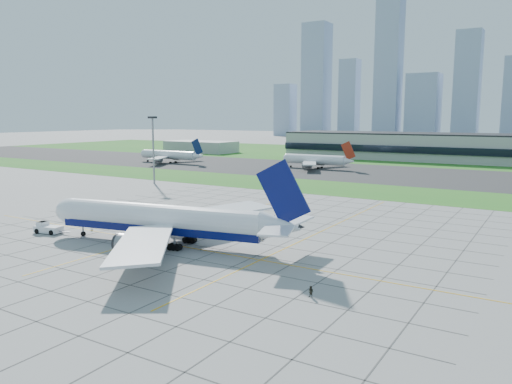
# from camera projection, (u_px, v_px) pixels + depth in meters

# --- Properties ---
(ground) EXTENTS (1400.00, 1400.00, 0.00)m
(ground) POSITION_uv_depth(u_px,v_px,m) (189.00, 244.00, 100.46)
(ground) COLOR gray
(ground) RESTS_ON ground
(grass_median) EXTENTS (700.00, 35.00, 0.04)m
(grass_median) POSITION_uv_depth(u_px,v_px,m) (351.00, 189.00, 176.25)
(grass_median) COLOR #256B1E
(grass_median) RESTS_ON ground
(asphalt_taxiway) EXTENTS (700.00, 75.00, 0.04)m
(asphalt_taxiway) POSITION_uv_depth(u_px,v_px,m) (396.00, 174.00, 222.57)
(asphalt_taxiway) COLOR #383838
(asphalt_taxiway) RESTS_ON ground
(grass_far) EXTENTS (700.00, 145.00, 0.04)m
(grass_far) POSITION_uv_depth(u_px,v_px,m) (446.00, 157.00, 315.21)
(grass_far) COLOR #256B1E
(grass_far) RESTS_ON ground
(apron_markings) EXTENTS (120.00, 130.00, 0.03)m
(apron_markings) POSITION_uv_depth(u_px,v_px,m) (223.00, 234.00, 109.57)
(apron_markings) COLOR #474744
(apron_markings) RESTS_ON ground
(service_block) EXTENTS (50.00, 25.00, 8.00)m
(service_block) POSITION_uv_depth(u_px,v_px,m) (201.00, 147.00, 359.59)
(service_block) COLOR #B7B7B2
(service_block) RESTS_ON ground
(light_mast) EXTENTS (2.50, 2.50, 25.60)m
(light_mast) POSITION_uv_depth(u_px,v_px,m) (153.00, 141.00, 189.03)
(light_mast) COLOR gray
(light_mast) RESTS_ON ground
(city_skyline) EXTENTS (523.00, 32.40, 160.00)m
(city_skyline) POSITION_uv_depth(u_px,v_px,m) (490.00, 85.00, 534.06)
(city_skyline) COLOR #96A8C4
(city_skyline) RESTS_ON ground
(airliner) EXTENTS (56.73, 56.96, 18.01)m
(airliner) POSITION_uv_depth(u_px,v_px,m) (163.00, 220.00, 99.66)
(airliner) COLOR white
(airliner) RESTS_ON ground
(pushback_tug) EXTENTS (8.96, 4.02, 2.46)m
(pushback_tug) POSITION_uv_depth(u_px,v_px,m) (47.00, 228.00, 110.18)
(pushback_tug) COLOR white
(pushback_tug) RESTS_ON ground
(crew_near) EXTENTS (0.75, 0.77, 1.79)m
(crew_near) POSITION_uv_depth(u_px,v_px,m) (92.00, 225.00, 113.78)
(crew_near) COLOR black
(crew_near) RESTS_ON ground
(crew_far) EXTENTS (0.91, 0.75, 1.68)m
(crew_far) POSITION_uv_depth(u_px,v_px,m) (311.00, 292.00, 70.80)
(crew_far) COLOR black
(crew_far) RESTS_ON ground
(distant_jet_0) EXTENTS (41.74, 42.66, 14.08)m
(distant_jet_0) POSITION_uv_depth(u_px,v_px,m) (170.00, 155.00, 276.40)
(distant_jet_0) COLOR white
(distant_jet_0) RESTS_ON ground
(distant_jet_1) EXTENTS (36.12, 42.66, 14.08)m
(distant_jet_1) POSITION_uv_depth(u_px,v_px,m) (316.00, 160.00, 246.03)
(distant_jet_1) COLOR white
(distant_jet_1) RESTS_ON ground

